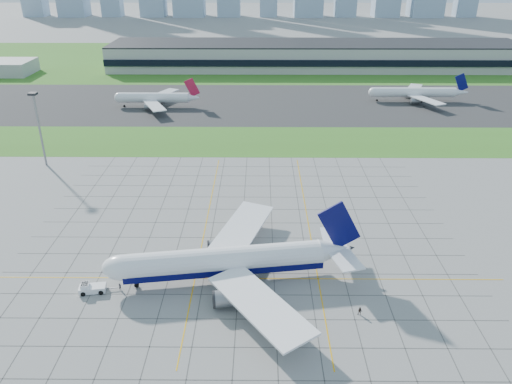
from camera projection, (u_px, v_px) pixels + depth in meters
ground at (239, 273)px, 115.18m from camera, size 1400.00×1400.00×0.00m
grass_median at (248, 141)px, 196.33m from camera, size 700.00×35.00×0.04m
asphalt_taxiway at (251, 103)px, 245.91m from camera, size 700.00×75.00×0.04m
grass_far at (254, 60)px, 345.11m from camera, size 700.00×145.00×0.04m
apron_markings at (243, 248)px, 125.17m from camera, size 120.00×130.00×0.03m
terminal at (315, 55)px, 318.74m from camera, size 260.00×43.00×15.80m
light_mast at (38, 120)px, 167.33m from camera, size 2.50×2.50×25.60m
airliner at (226, 261)px, 110.84m from camera, size 57.45×57.81×18.15m
pushback_tug at (91, 288)px, 108.46m from camera, size 8.34×3.57×2.29m
crew_near at (120, 287)px, 109.20m from camera, size 0.57×0.70×1.65m
crew_far at (360, 311)px, 101.51m from camera, size 1.12×1.02×1.88m
distant_jet_1 at (155, 98)px, 238.27m from camera, size 38.77×42.66×14.08m
distant_jet_2 at (415, 92)px, 247.44m from camera, size 46.67×42.66×14.08m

